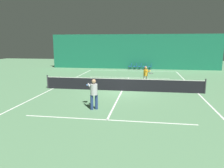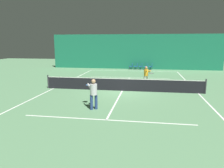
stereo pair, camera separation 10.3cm
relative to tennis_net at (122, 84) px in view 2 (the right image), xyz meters
The scene contains 16 objects.
ground_plane 0.51m from the tennis_net, ahead, with size 60.00×60.00×0.00m, color #56845B.
backdrop_curtain 14.19m from the tennis_net, 90.00° to the left, with size 23.00×0.12×4.70m.
court_line_baseline_far 11.91m from the tennis_net, 90.00° to the left, with size 11.00×0.10×0.00m.
court_line_service_far 6.42m from the tennis_net, 90.00° to the left, with size 8.25×0.10×0.00m.
court_line_service_near 6.42m from the tennis_net, 90.00° to the right, with size 8.25×0.10×0.00m.
court_line_sideline_left 5.52m from the tennis_net, behind, with size 0.10×23.80×0.00m.
court_line_sideline_right 5.52m from the tennis_net, ahead, with size 0.10×23.80×0.00m.
court_line_centre 0.51m from the tennis_net, ahead, with size 0.10×12.80×0.00m.
tennis_net is the anchor object (origin of this frame).
player_near 4.97m from the tennis_net, 101.77° to the right, with size 0.99×1.35×1.68m.
player_far 3.27m from the tennis_net, 57.45° to the left, with size 0.92×1.33×1.59m.
courtside_chair_0 13.53m from the tennis_net, 91.41° to the left, with size 0.44×0.44×0.84m.
courtside_chair_1 13.53m from the tennis_net, 88.63° to the left, with size 0.44×0.44×0.84m.
courtside_chair_2 13.56m from the tennis_net, 85.86° to the left, with size 0.44×0.44×0.84m.
courtside_chair_3 13.62m from the tennis_net, 83.11° to the left, with size 0.44×0.44×0.84m.
courtside_chair_4 13.72m from the tennis_net, 80.39° to the left, with size 0.44×0.44×0.84m.
Camera 2 is at (1.85, -16.03, 3.60)m, focal length 35.00 mm.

